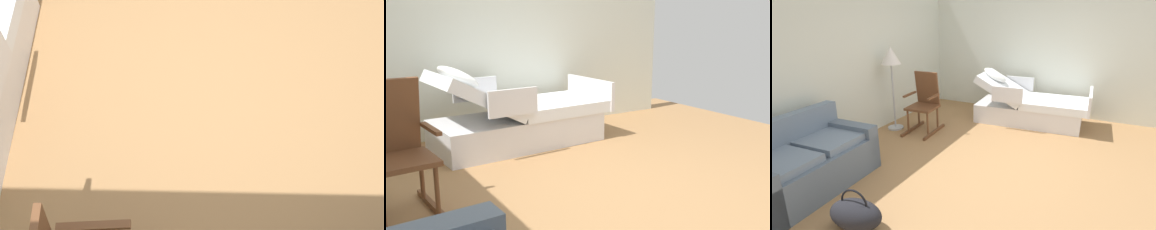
# 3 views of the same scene
# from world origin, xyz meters

# --- Properties ---
(ground_plane) EXTENTS (6.59, 6.59, 0.00)m
(ground_plane) POSITION_xyz_m (0.00, 0.00, 0.00)
(ground_plane) COLOR #9E7247
(side_wall) EXTENTS (0.10, 5.20, 2.70)m
(side_wall) POSITION_xyz_m (2.68, 0.00, 1.35)
(side_wall) COLOR silver
(side_wall) RESTS_ON ground
(hospital_bed) EXTENTS (1.09, 2.12, 1.04)m
(hospital_bed) POSITION_xyz_m (1.92, 0.12, 0.30)
(hospital_bed) COLOR silver
(hospital_bed) RESTS_ON ground
(rocking_chair) EXTENTS (0.79, 0.53, 1.05)m
(rocking_chair) POSITION_xyz_m (0.68, 1.67, 0.50)
(rocking_chair) COLOR brown
(rocking_chair) RESTS_ON ground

